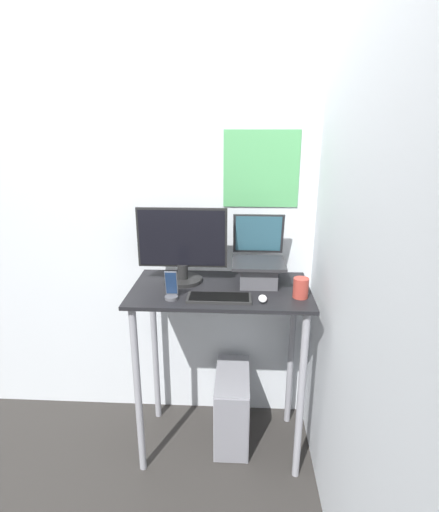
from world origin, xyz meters
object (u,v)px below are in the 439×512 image
(laptop, at_px, (258,267))
(monitor, at_px, (182,248))
(mouse, at_px, (263,299))
(cell_phone, at_px, (171,290))
(computer_tower, at_px, (232,406))
(keyboard, at_px, (220,298))

(laptop, relative_size, monitor, 0.75)
(mouse, height_order, cell_phone, cell_phone)
(laptop, xyz_separation_m, computer_tower, (-0.13, -0.02, -0.90))
(laptop, distance_m, computer_tower, 0.91)
(computer_tower, bearing_deg, laptop, 7.66)
(keyboard, height_order, cell_phone, cell_phone)
(keyboard, xyz_separation_m, cell_phone, (-0.24, -0.00, 0.04))
(keyboard, relative_size, cell_phone, 2.20)
(keyboard, bearing_deg, monitor, 133.17)
(mouse, distance_m, cell_phone, 0.46)
(cell_phone, relative_size, computer_tower, 0.33)
(computer_tower, bearing_deg, keyboard, -107.18)
(keyboard, bearing_deg, cell_phone, -179.26)
(computer_tower, bearing_deg, cell_phone, -145.86)
(mouse, xyz_separation_m, cell_phone, (-0.46, 0.01, 0.03))
(keyboard, distance_m, cell_phone, 0.25)
(laptop, distance_m, cell_phone, 0.50)
(laptop, distance_m, keyboard, 0.31)
(mouse, distance_m, computer_tower, 0.86)
(monitor, xyz_separation_m, computer_tower, (0.28, -0.03, -0.99))
(monitor, height_order, cell_phone, monitor)
(cell_phone, height_order, computer_tower, cell_phone)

